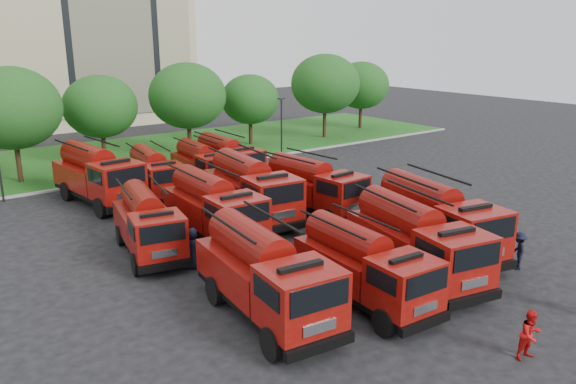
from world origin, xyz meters
The scene contains 28 objects.
ground centered at (0.00, 0.00, 0.00)m, with size 140.00×140.00×0.00m, color black.
lawn centered at (0.00, 26.00, 0.06)m, with size 70.00×16.00×0.12m, color #184813.
curb centered at (0.00, 17.90, 0.07)m, with size 70.00×0.30×0.14m, color gray.
apartment_building centered at (2.00, 47.94, 12.50)m, with size 30.00×14.18×25.00m.
tree_2 centered at (-8.00, 21.50, 5.35)m, with size 6.72×6.72×8.22m.
tree_3 centered at (-1.00, 24.00, 4.68)m, with size 5.88×5.88×7.19m.
tree_4 centered at (6.00, 22.50, 5.22)m, with size 6.55×6.55×8.01m.
tree_5 centered at (13.00, 23.50, 4.35)m, with size 5.46×5.46×6.68m.
tree_6 centered at (21.00, 22.00, 5.49)m, with size 6.89×6.89×8.42m.
tree_7 centered at (28.00, 24.00, 4.82)m, with size 6.05×6.05×7.39m.
lamp_post_1 centered at (12.00, 17.20, 2.90)m, with size 0.60×0.25×5.11m.
fire_truck_0 centered at (-5.32, -5.12, 1.72)m, with size 3.40×7.73×3.41m.
fire_truck_1 centered at (-1.56, -6.51, 1.54)m, with size 2.84×6.88×3.06m.
fire_truck_2 centered at (1.83, -6.17, 1.71)m, with size 4.07×7.85×3.41m.
fire_truck_3 centered at (4.87, -4.81, 1.76)m, with size 4.16×8.08×3.51m.
fire_truck_4 centered at (-6.17, 3.53, 1.53)m, with size 3.57×6.98×3.03m.
fire_truck_5 centered at (-2.64, 3.33, 1.69)m, with size 2.98×7.50×3.36m.
fire_truck_6 centered at (0.68, 4.86, 1.80)m, with size 3.68×8.15×3.58m.
fire_truck_7 centered at (4.22, 3.62, 1.63)m, with size 3.04×7.28×3.24m.
fire_truck_8 centered at (-5.20, 13.25, 1.81)m, with size 3.56×8.13×3.59m.
fire_truck_9 centered at (-1.78, 12.62, 1.53)m, with size 3.10×6.92×3.05m.
fire_truck_10 centered at (2.22, 13.46, 1.46)m, with size 2.67×6.51×2.90m.
fire_truck_11 centered at (4.09, 13.12, 1.60)m, with size 2.71×7.04×3.18m.
firefighter_1 centered at (-0.06, -12.71, 0.00)m, with size 0.83×0.46×1.71m, color #B80E0E.
firefighter_2 centered at (8.47, -6.20, 0.00)m, with size 1.04×0.59×1.77m, color #B80E0E.
firefighter_3 centered at (6.33, -8.41, 0.00)m, with size 1.14×0.59×1.77m, color black.
firefighter_4 centered at (-5.35, 0.59, 0.00)m, with size 0.94×0.62×1.92m, color black.
firefighter_5 centered at (8.37, 0.45, 0.00)m, with size 1.75×0.75×1.89m, color #B80E0E.
Camera 1 is at (-16.22, -20.92, 10.32)m, focal length 35.00 mm.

